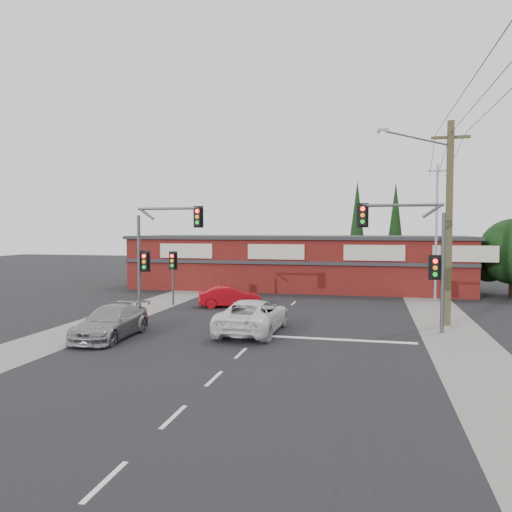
% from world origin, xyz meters
% --- Properties ---
extents(ground, '(120.00, 120.00, 0.00)m').
position_xyz_m(ground, '(0.00, 0.00, 0.00)').
color(ground, black).
rests_on(ground, ground).
extents(road_strip, '(14.00, 70.00, 0.01)m').
position_xyz_m(road_strip, '(0.00, 5.00, 0.01)').
color(road_strip, black).
rests_on(road_strip, ground).
extents(verge_left, '(3.00, 70.00, 0.02)m').
position_xyz_m(verge_left, '(-8.50, 5.00, 0.01)').
color(verge_left, gray).
rests_on(verge_left, ground).
extents(verge_right, '(3.00, 70.00, 0.02)m').
position_xyz_m(verge_right, '(8.50, 5.00, 0.01)').
color(verge_right, gray).
rests_on(verge_right, ground).
extents(stop_line, '(6.50, 0.35, 0.01)m').
position_xyz_m(stop_line, '(3.50, -1.50, 0.01)').
color(stop_line, silver).
rests_on(stop_line, ground).
extents(white_suv, '(2.63, 5.53, 1.53)m').
position_xyz_m(white_suv, '(-0.48, -0.77, 0.76)').
color(white_suv, white).
rests_on(white_suv, ground).
extents(silver_suv, '(2.05, 4.82, 1.39)m').
position_xyz_m(silver_suv, '(-6.23, -3.36, 0.69)').
color(silver_suv, gray).
rests_on(silver_suv, ground).
extents(red_sedan, '(4.07, 2.62, 1.27)m').
position_xyz_m(red_sedan, '(-3.58, 6.19, 0.63)').
color(red_sedan, '#A50A11').
rests_on(red_sedan, ground).
extents(lane_dashes, '(0.12, 28.14, 0.01)m').
position_xyz_m(lane_dashes, '(0.00, -4.73, 0.02)').
color(lane_dashes, silver).
rests_on(lane_dashes, ground).
extents(shop_building, '(27.30, 8.40, 4.22)m').
position_xyz_m(shop_building, '(-0.99, 16.99, 2.13)').
color(shop_building, '#541210').
rests_on(shop_building, ground).
extents(conifer_near, '(1.80, 1.80, 9.25)m').
position_xyz_m(conifer_near, '(3.50, 24.00, 5.48)').
color(conifer_near, '#2D2116').
rests_on(conifer_near, ground).
extents(conifer_far, '(1.80, 1.80, 9.25)m').
position_xyz_m(conifer_far, '(7.00, 26.00, 5.48)').
color(conifer_far, '#2D2116').
rests_on(conifer_far, ground).
extents(traffic_mast_left, '(3.77, 0.27, 5.97)m').
position_xyz_m(traffic_mast_left, '(-6.43, 2.00, 3.93)').
color(traffic_mast_left, '#47494C').
rests_on(traffic_mast_left, ground).
extents(traffic_mast_right, '(3.96, 0.27, 5.97)m').
position_xyz_m(traffic_mast_right, '(6.86, 1.00, 3.95)').
color(traffic_mast_right, '#47494C').
rests_on(traffic_mast_right, ground).
extents(pedestal_signal, '(0.55, 0.27, 3.38)m').
position_xyz_m(pedestal_signal, '(-7.20, 6.01, 2.41)').
color(pedestal_signal, '#47494C').
rests_on(pedestal_signal, ground).
extents(utility_pole, '(4.38, 0.59, 10.00)m').
position_xyz_m(utility_pole, '(8.36, 2.99, 5.40)').
color(utility_pole, brown).
rests_on(utility_pole, ground).
extents(steel_pole, '(1.20, 0.16, 9.00)m').
position_xyz_m(steel_pole, '(9.00, 12.00, 4.70)').
color(steel_pole, gray).
rests_on(steel_pole, ground).
extents(power_lines, '(2.01, 29.00, 1.22)m').
position_xyz_m(power_lines, '(8.47, -2.47, 9.04)').
color(power_lines, black).
rests_on(power_lines, ground).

